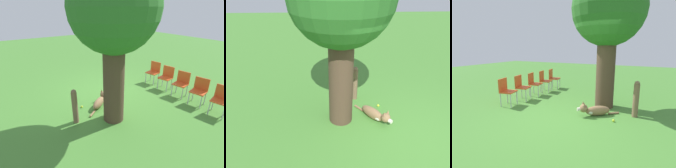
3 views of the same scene
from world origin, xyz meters
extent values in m
plane|color=#478433|center=(0.00, 0.00, 0.00)|extent=(30.00, 30.00, 0.00)
cylinder|color=#4C3828|center=(0.73, 1.39, 1.17)|extent=(0.56, 0.56, 2.35)
sphere|color=#2D6B28|center=(0.73, 1.39, 2.93)|extent=(2.13, 2.13, 2.13)
ellipsoid|color=olive|center=(0.76, 0.59, 0.14)|extent=(0.70, 0.60, 0.27)
ellipsoid|color=silver|center=(0.60, 0.47, 0.12)|extent=(0.31, 0.30, 0.16)
sphere|color=olive|center=(0.43, 0.34, 0.23)|extent=(0.31, 0.31, 0.22)
cylinder|color=silver|center=(0.32, 0.26, 0.22)|extent=(0.14, 0.14, 0.09)
cone|color=olive|center=(0.46, 0.29, 0.37)|extent=(0.07, 0.07, 0.10)
cone|color=olive|center=(0.39, 0.39, 0.37)|extent=(0.07, 0.07, 0.10)
cylinder|color=olive|center=(1.13, 0.87, 0.03)|extent=(0.29, 0.23, 0.06)
cylinder|color=brown|center=(1.68, 0.94, 0.45)|extent=(0.15, 0.15, 0.90)
sphere|color=brown|center=(1.68, 0.94, 0.92)|extent=(0.14, 0.14, 0.14)
cube|color=#D14C1E|center=(-2.07, 0.15, 0.45)|extent=(0.50, 0.51, 0.04)
cube|color=#D14C1E|center=(-2.26, 0.11, 0.68)|extent=(0.12, 0.44, 0.41)
cylinder|color=#B7B7BC|center=(-1.93, 0.38, 0.22)|extent=(0.03, 0.03, 0.44)
cylinder|color=#B7B7BC|center=(-1.85, 0.00, 0.22)|extent=(0.03, 0.03, 0.44)
cylinder|color=#B7B7BC|center=(-2.28, 0.30, 0.22)|extent=(0.03, 0.03, 0.44)
cylinder|color=#B7B7BC|center=(-2.21, -0.07, 0.22)|extent=(0.03, 0.03, 0.44)
cube|color=#D14C1E|center=(-2.03, 0.85, 0.45)|extent=(0.50, 0.51, 0.04)
cube|color=#D14C1E|center=(-2.22, 0.81, 0.68)|extent=(0.12, 0.44, 0.41)
cylinder|color=#B7B7BC|center=(-1.89, 1.07, 0.22)|extent=(0.03, 0.03, 0.44)
cylinder|color=#B7B7BC|center=(-1.82, 0.70, 0.22)|extent=(0.03, 0.03, 0.44)
cylinder|color=#B7B7BC|center=(-2.25, 1.00, 0.22)|extent=(0.03, 0.03, 0.44)
cylinder|color=#B7B7BC|center=(-2.17, 0.63, 0.22)|extent=(0.03, 0.03, 0.44)
cube|color=#D14C1E|center=(-2.00, 1.54, 0.45)|extent=(0.50, 0.51, 0.04)
cube|color=#D14C1E|center=(-2.19, 1.50, 0.68)|extent=(0.12, 0.44, 0.41)
cylinder|color=#B7B7BC|center=(-1.86, 1.76, 0.22)|extent=(0.03, 0.03, 0.44)
cylinder|color=#B7B7BC|center=(-1.78, 1.39, 0.22)|extent=(0.03, 0.03, 0.44)
cylinder|color=#B7B7BC|center=(-2.21, 1.69, 0.22)|extent=(0.03, 0.03, 0.44)
cylinder|color=#B7B7BC|center=(-2.13, 1.32, 0.22)|extent=(0.03, 0.03, 0.44)
cube|color=#D14C1E|center=(-1.96, 2.24, 0.45)|extent=(0.50, 0.51, 0.04)
cube|color=#D14C1E|center=(-2.15, 2.20, 0.68)|extent=(0.12, 0.44, 0.41)
cylinder|color=#B7B7BC|center=(-1.82, 2.46, 0.22)|extent=(0.03, 0.03, 0.44)
cylinder|color=#B7B7BC|center=(-1.74, 2.09, 0.22)|extent=(0.03, 0.03, 0.44)
cylinder|color=#B7B7BC|center=(-2.17, 2.39, 0.22)|extent=(0.03, 0.03, 0.44)
cylinder|color=#B7B7BC|center=(-2.10, 2.01, 0.22)|extent=(0.03, 0.03, 0.44)
cube|color=#D14C1E|center=(-1.92, 2.93, 0.45)|extent=(0.50, 0.51, 0.04)
cube|color=#D14C1E|center=(-2.11, 2.89, 0.68)|extent=(0.12, 0.44, 0.41)
cylinder|color=#B7B7BC|center=(-1.78, 3.15, 0.22)|extent=(0.03, 0.03, 0.44)
cylinder|color=#B7B7BC|center=(-1.71, 2.78, 0.22)|extent=(0.03, 0.03, 0.44)
cylinder|color=#B7B7BC|center=(-2.06, 2.71, 0.22)|extent=(0.03, 0.03, 0.44)
sphere|color=#CCE033|center=(1.23, 0.34, 0.03)|extent=(0.07, 0.07, 0.07)
camera|label=1|loc=(3.11, 4.84, 2.92)|focal=28.00mm
camera|label=2|loc=(-3.66, 1.62, 3.39)|focal=35.00mm
camera|label=3|loc=(1.95, -3.93, 1.86)|focal=28.00mm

